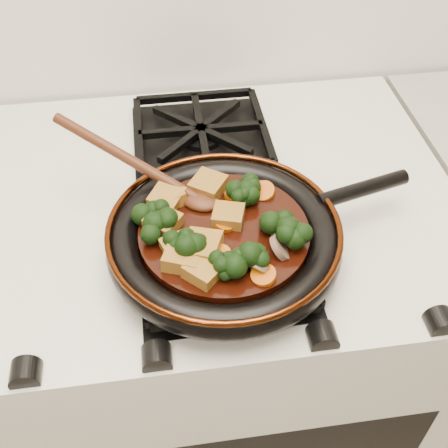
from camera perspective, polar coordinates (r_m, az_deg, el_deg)
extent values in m
cube|color=silver|center=(1.22, -0.93, -12.90)|extent=(0.76, 0.60, 0.90)
cylinder|color=black|center=(0.75, 0.00, -1.99)|extent=(0.28, 0.28, 0.01)
torus|color=black|center=(0.74, 0.00, -1.52)|extent=(0.31, 0.31, 0.04)
torus|color=#421B09|center=(0.73, 0.00, -0.39)|extent=(0.31, 0.31, 0.01)
cylinder|color=black|center=(0.81, 13.92, 3.49)|extent=(0.14, 0.06, 0.02)
cylinder|color=black|center=(0.74, 0.00, -1.15)|extent=(0.22, 0.22, 0.02)
cube|color=olive|center=(0.78, -1.59, 3.87)|extent=(0.06, 0.06, 0.03)
cube|color=olive|center=(0.69, -4.26, -3.56)|extent=(0.05, 0.05, 0.03)
cube|color=olive|center=(0.73, -6.18, 0.14)|extent=(0.06, 0.06, 0.03)
cube|color=olive|center=(0.70, -4.76, -2.34)|extent=(0.05, 0.04, 0.02)
cube|color=olive|center=(0.74, 0.44, 0.77)|extent=(0.05, 0.05, 0.02)
cube|color=olive|center=(0.67, -2.07, -4.78)|extent=(0.06, 0.06, 0.02)
cube|color=olive|center=(0.77, -5.50, 2.64)|extent=(0.05, 0.05, 0.03)
cube|color=olive|center=(0.70, -2.21, -2.46)|extent=(0.06, 0.06, 0.03)
cube|color=olive|center=(0.76, -5.86, 2.53)|extent=(0.06, 0.06, 0.03)
cylinder|color=#B94C05|center=(0.77, 1.15, 2.96)|extent=(0.03, 0.03, 0.01)
cylinder|color=#B94C05|center=(0.78, 4.02, 3.32)|extent=(0.04, 0.03, 0.02)
cylinder|color=#B94C05|center=(0.69, -0.47, -3.19)|extent=(0.03, 0.03, 0.01)
cylinder|color=#B94C05|center=(0.69, -4.44, -4.05)|extent=(0.03, 0.03, 0.02)
cylinder|color=#B94C05|center=(0.67, 4.04, -5.21)|extent=(0.03, 0.03, 0.02)
cylinder|color=#B94C05|center=(0.73, 0.06, 0.02)|extent=(0.03, 0.03, 0.01)
cylinder|color=brown|center=(0.78, -2.22, 3.65)|extent=(0.04, 0.04, 0.03)
cylinder|color=brown|center=(0.70, 5.75, -2.41)|extent=(0.03, 0.04, 0.03)
cylinder|color=brown|center=(0.68, 3.52, -4.30)|extent=(0.04, 0.04, 0.03)
ellipsoid|color=#471F0F|center=(0.76, -2.46, 2.43)|extent=(0.07, 0.06, 0.02)
cylinder|color=#471F0F|center=(0.79, -9.83, 6.61)|extent=(0.02, 0.02, 0.24)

